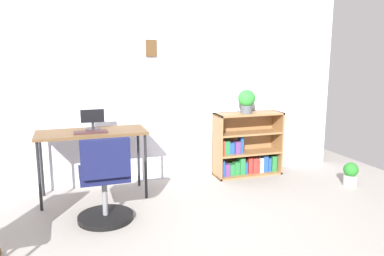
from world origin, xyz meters
TOP-DOWN VIEW (x-y plane):
  - wall_back at (0.00, 2.15)m, footprint 5.20×0.12m
  - desk at (-0.67, 1.73)m, footprint 1.15×0.50m
  - monitor at (-0.65, 1.80)m, footprint 0.25×0.15m
  - keyboard at (-0.69, 1.64)m, footprint 0.34×0.14m
  - office_chair at (-0.62, 1.03)m, footprint 0.52×0.55m
  - bookshelf_low at (1.26, 1.95)m, footprint 0.88×0.30m
  - potted_plant_on_shelf at (1.24, 1.90)m, footprint 0.22×0.22m
  - potted_plant_floor at (2.25, 1.13)m, footprint 0.17×0.17m

SIDE VIEW (x-z plane):
  - potted_plant_floor at x=2.25m, z-range 0.01..0.29m
  - bookshelf_low at x=1.26m, z-range -0.06..0.76m
  - office_chair at x=-0.62m, z-range -0.06..0.78m
  - desk at x=-0.67m, z-range 0.31..1.05m
  - keyboard at x=-0.69m, z-range 0.74..0.76m
  - monitor at x=-0.65m, z-range 0.74..0.96m
  - potted_plant_on_shelf at x=1.24m, z-range 0.83..1.13m
  - wall_back at x=0.00m, z-range 0.00..2.31m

